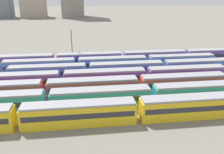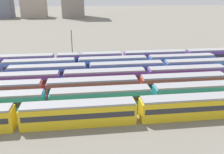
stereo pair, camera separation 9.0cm
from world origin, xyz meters
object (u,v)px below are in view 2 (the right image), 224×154
train_track_5 (113,64)px  train_track_0 (138,110)px  train_track_3 (105,78)px  catenary_pole_1 (72,45)px  train_track_2 (93,87)px  train_track_6 (123,58)px

train_track_5 → train_track_0: bearing=-88.5°
train_track_0 → train_track_3: 16.05m
train_track_5 → catenary_pole_1: 14.13m
train_track_0 → train_track_5: bearing=91.5°
train_track_0 → train_track_5: 26.01m
train_track_3 → train_track_5: bearing=73.3°
train_track_2 → catenary_pole_1: size_ratio=5.72×
train_track_6 → catenary_pole_1: catenary_pole_1 is taller
train_track_0 → catenary_pole_1: 36.47m
train_track_3 → train_track_6: (6.66, 15.60, 0.00)m
train_track_2 → train_track_6: 22.91m
train_track_3 → train_track_2: bearing=-119.5°
train_track_0 → train_track_2: same height
catenary_pole_1 → train_track_6: bearing=-12.8°
train_track_0 → train_track_5: size_ratio=1.34×
train_track_0 → catenary_pole_1: catenary_pole_1 is taller
train_track_0 → train_track_5: same height
train_track_2 → train_track_5: bearing=68.8°
train_track_6 → catenary_pole_1: (-14.32, 3.24, 3.52)m
train_track_0 → train_track_3: size_ratio=1.34×
train_track_3 → train_track_5: 10.86m
train_track_0 → train_track_3: same height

